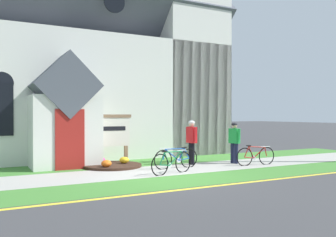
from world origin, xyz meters
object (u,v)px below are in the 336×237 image
Objects in this scene: bicycle_red at (176,158)px; cyclist_in_white_jersey at (192,139)px; bicycle_white at (256,156)px; roadside_conifer at (190,68)px; church_sign at (108,132)px; bicycle_orange at (172,163)px; cyclist_in_red_jersey at (234,140)px.

bicycle_red is 1.04× the size of cyclist_in_white_jersey.
roadside_conifer reaches higher than bicycle_white.
church_sign is at bearing -140.73° from roadside_conifer.
cyclist_in_white_jersey is at bearing 30.36° from bicycle_red.
roadside_conifer reaches higher than bicycle_red.
roadside_conifer reaches higher than church_sign.
bicycle_orange is 3.75m from bicycle_white.
church_sign is 1.20× the size of cyclist_in_red_jersey.
cyclist_in_white_jersey is (-2.04, 1.27, 0.63)m from bicycle_white.
bicycle_red is at bearing -149.64° from cyclist_in_white_jersey.
bicycle_white is 0.99× the size of cyclist_in_white_jersey.
church_sign is at bearing 152.07° from bicycle_white.
roadside_conifer is at bearing 70.73° from cyclist_in_red_jersey.
church_sign is 1.14× the size of bicycle_orange.
cyclist_in_red_jersey is 0.21× the size of roadside_conifer.
church_sign is 3.25m from bicycle_orange.
cyclist_in_white_jersey is at bearing -24.94° from church_sign.
church_sign is 4.90m from cyclist_in_red_jersey.
bicycle_white is at bearing -27.93° from church_sign.
roadside_conifer reaches higher than cyclist_in_white_jersey.
roadside_conifer is (5.34, 7.83, 4.39)m from bicycle_red.
bicycle_orange is at bearing -124.51° from roadside_conifer.
church_sign is 5.64m from bicycle_white.
cyclist_in_white_jersey reaches higher than bicycle_red.
bicycle_orange is (1.18, -2.90, -0.88)m from church_sign.
bicycle_orange is at bearing -162.52° from cyclist_in_red_jersey.
cyclist_in_red_jersey is (2.63, 0.07, 0.56)m from bicycle_red.
church_sign is 1.14× the size of cyclist_in_white_jersey.
bicycle_red is at bearing 53.77° from bicycle_orange.
church_sign is 1.09× the size of bicycle_red.
cyclist_in_red_jersey is at bearing 1.58° from bicycle_red.
bicycle_orange is 11.56m from roadside_conifer.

